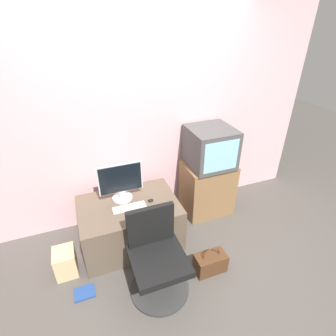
{
  "coord_description": "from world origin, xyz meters",
  "views": [
    {
      "loc": [
        -0.69,
        -1.42,
        2.28
      ],
      "look_at": [
        0.21,
        0.97,
        0.78
      ],
      "focal_mm": 28.0,
      "sensor_mm": 36.0,
      "label": 1
    }
  ],
  "objects": [
    {
      "name": "side_stand",
      "position": [
        0.77,
        1.02,
        0.35
      ],
      "size": [
        0.6,
        0.46,
        0.69
      ],
      "color": "olive",
      "rests_on": "ground_plane"
    },
    {
      "name": "crt_tv",
      "position": [
        0.77,
        1.02,
        0.93
      ],
      "size": [
        0.52,
        0.51,
        0.47
      ],
      "color": "#474747",
      "rests_on": "side_stand"
    },
    {
      "name": "keyboard",
      "position": [
        -0.31,
        0.74,
        0.54
      ],
      "size": [
        0.35,
        0.1,
        0.01
      ],
      "color": "white",
      "rests_on": "desk"
    },
    {
      "name": "handbag",
      "position": [
        0.35,
        0.12,
        0.11
      ],
      "size": [
        0.32,
        0.17,
        0.31
      ],
      "color": "#4C2D19",
      "rests_on": "ground_plane"
    },
    {
      "name": "office_chair",
      "position": [
        -0.21,
        0.15,
        0.35
      ],
      "size": [
        0.56,
        0.56,
        0.83
      ],
      "color": "#333333",
      "rests_on": "ground_plane"
    },
    {
      "name": "cardboard_box_lower",
      "position": [
        -1.02,
        0.61,
        0.14
      ],
      "size": [
        0.21,
        0.23,
        0.29
      ],
      "color": "#D1B27F",
      "rests_on": "ground_plane"
    },
    {
      "name": "main_monitor",
      "position": [
        -0.34,
        0.93,
        0.74
      ],
      "size": [
        0.47,
        0.22,
        0.43
      ],
      "color": "silver",
      "rests_on": "desk"
    },
    {
      "name": "wall_back",
      "position": [
        0.0,
        1.32,
        1.3
      ],
      "size": [
        4.4,
        0.05,
        2.6
      ],
      "color": "beige",
      "rests_on": "ground_plane"
    },
    {
      "name": "desk",
      "position": [
        -0.31,
        0.8,
        0.27
      ],
      "size": [
        1.06,
        0.72,
        0.53
      ],
      "color": "brown",
      "rests_on": "ground_plane"
    },
    {
      "name": "mouse",
      "position": [
        -0.07,
        0.77,
        0.54
      ],
      "size": [
        0.06,
        0.04,
        0.02
      ],
      "color": "black",
      "rests_on": "desk"
    },
    {
      "name": "ground_plane",
      "position": [
        0.0,
        0.0,
        0.0
      ],
      "size": [
        12.0,
        12.0,
        0.0
      ],
      "primitive_type": "plane",
      "color": "#4C4742"
    },
    {
      "name": "book",
      "position": [
        -0.89,
        0.3,
        0.01
      ],
      "size": [
        0.19,
        0.15,
        0.02
      ],
      "color": "navy",
      "rests_on": "ground_plane"
    }
  ]
}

